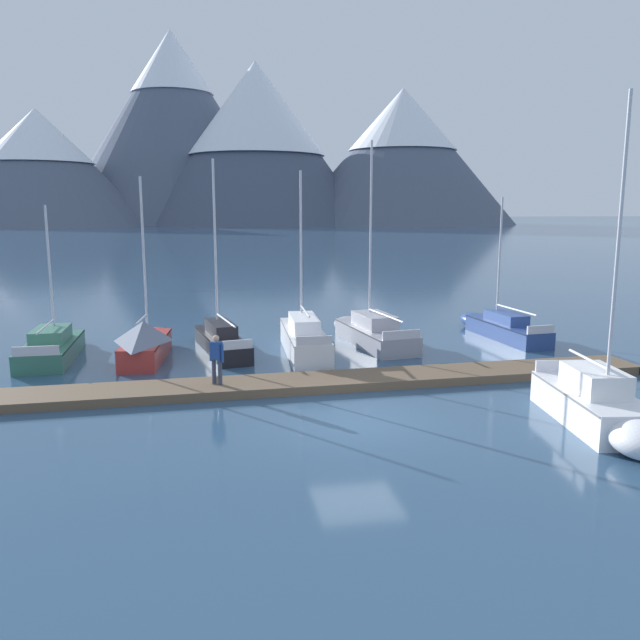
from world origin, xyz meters
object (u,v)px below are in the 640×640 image
sailboat_far_berth (370,331)px  person_on_dock (217,356)px  sailboat_mid_dock_starboard (303,337)px  sailboat_outer_slip (600,407)px  sailboat_nearest_berth (54,345)px  sailboat_end_of_dock (500,326)px  sailboat_mid_dock_port (220,339)px  sailboat_second_berth (147,340)px

sailboat_far_berth → person_on_dock: sailboat_far_berth is taller
sailboat_mid_dock_starboard → person_on_dock: sailboat_mid_dock_starboard is taller
sailboat_far_berth → sailboat_outer_slip: sailboat_outer_slip is taller
person_on_dock → sailboat_outer_slip: bearing=-28.0°
sailboat_mid_dock_starboard → sailboat_outer_slip: 12.99m
sailboat_nearest_berth → person_on_dock: 9.32m
sailboat_mid_dock_starboard → sailboat_far_berth: sailboat_far_berth is taller
sailboat_mid_dock_starboard → sailboat_outer_slip: size_ratio=0.84×
sailboat_far_berth → sailboat_end_of_dock: 6.57m
sailboat_outer_slip → person_on_dock: (-10.56, 5.61, 0.61)m
sailboat_mid_dock_port → sailboat_end_of_dock: size_ratio=1.18×
sailboat_second_berth → sailboat_far_berth: sailboat_far_berth is taller
sailboat_nearest_berth → sailboat_far_berth: size_ratio=0.71×
sailboat_second_berth → sailboat_mid_dock_starboard: sailboat_mid_dock_starboard is taller
sailboat_nearest_berth → sailboat_second_berth: (3.87, -1.06, 0.29)m
sailboat_outer_slip → person_on_dock: bearing=152.0°
sailboat_outer_slip → sailboat_nearest_berth: bearing=144.8°
sailboat_nearest_berth → sailboat_outer_slip: (17.17, -12.13, 0.14)m
sailboat_nearest_berth → sailboat_outer_slip: bearing=-35.2°
person_on_dock → sailboat_end_of_dock: bearing=27.3°
sailboat_mid_dock_port → sailboat_mid_dock_starboard: (3.53, -0.99, 0.14)m
sailboat_nearest_berth → sailboat_outer_slip: size_ratio=0.70×
sailboat_mid_dock_port → sailboat_far_berth: size_ratio=0.90×
sailboat_nearest_berth → sailboat_mid_dock_starboard: 10.48m
sailboat_second_berth → sailboat_nearest_berth: bearing=164.7°
sailboat_second_berth → sailboat_end_of_dock: sailboat_second_berth is taller
sailboat_outer_slip → sailboat_end_of_dock: sailboat_outer_slip is taller
sailboat_nearest_berth → sailboat_mid_dock_starboard: bearing=-5.7°
sailboat_second_berth → person_on_dock: sailboat_second_berth is taller
sailboat_far_berth → sailboat_mid_dock_port: bearing=-177.3°
sailboat_second_berth → sailboat_far_berth: bearing=7.7°
sailboat_nearest_berth → sailboat_second_berth: size_ratio=0.87×
sailboat_mid_dock_starboard → sailboat_outer_slip: bearing=-58.7°
sailboat_nearest_berth → sailboat_end_of_dock: sailboat_end_of_dock is taller
sailboat_far_berth → sailboat_second_berth: bearing=-172.3°
sailboat_end_of_dock → sailboat_mid_dock_starboard: bearing=-170.9°
person_on_dock → sailboat_mid_dock_starboard: bearing=55.2°
sailboat_far_berth → sailboat_nearest_berth: bearing=-178.8°
sailboat_second_berth → person_on_dock: bearing=-63.4°
sailboat_second_berth → sailboat_mid_dock_starboard: bearing=0.2°
sailboat_second_berth → sailboat_mid_dock_port: 3.19m
sailboat_mid_dock_port → sailboat_mid_dock_starboard: 3.67m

